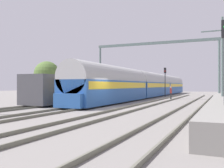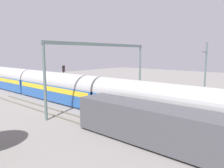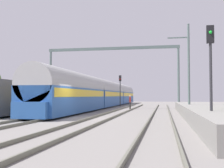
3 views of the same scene
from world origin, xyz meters
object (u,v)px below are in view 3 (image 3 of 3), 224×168
at_px(catenary_gantry, 112,62).
at_px(person_crossing, 130,101).
at_px(railway_signal_far, 120,86).
at_px(railway_signal_near, 211,63).
at_px(freight_car, 23,98).
at_px(passenger_train, 106,94).

bearing_deg(catenary_gantry, person_crossing, -12.61).
bearing_deg(railway_signal_far, railway_signal_near, -72.27).
bearing_deg(person_crossing, catenary_gantry, 68.74).
xyz_separation_m(freight_car, person_crossing, (8.64, 10.45, -0.44)).
bearing_deg(railway_signal_far, freight_car, -107.82).
height_order(railway_signal_far, catenary_gantry, catenary_gantry).
bearing_deg(passenger_train, catenary_gantry, -72.44).
xyz_separation_m(passenger_train, railway_signal_near, (10.92, -26.78, 1.36)).
distance_m(freight_car, railway_signal_near, 17.78).
bearing_deg(catenary_gantry, railway_signal_far, 91.21).
bearing_deg(person_crossing, railway_signal_near, -170.48).
height_order(passenger_train, railway_signal_far, railway_signal_far).
relative_size(railway_signal_far, catenary_gantry, 0.28).
xyz_separation_m(railway_signal_near, catenary_gantry, (-8.83, 20.19, 2.60)).
distance_m(freight_car, person_crossing, 13.57).
bearing_deg(freight_car, person_crossing, 50.40).
height_order(freight_car, railway_signal_near, railway_signal_near).
relative_size(railway_signal_near, railway_signal_far, 1.08).
relative_size(freight_car, person_crossing, 7.51).
bearing_deg(passenger_train, railway_signal_near, -67.82).
bearing_deg(railway_signal_far, passenger_train, -144.54).
bearing_deg(railway_signal_near, railway_signal_far, 107.73).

